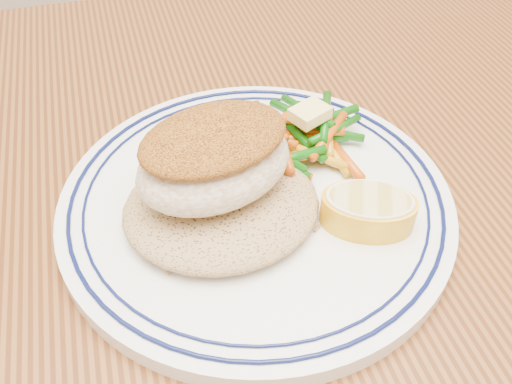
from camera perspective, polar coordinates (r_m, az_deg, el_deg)
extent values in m
cube|color=#4D260F|center=(0.42, 1.30, -8.36)|extent=(1.50, 0.90, 0.04)
cylinder|color=white|center=(0.43, 0.00, -1.19)|extent=(0.30, 0.30, 0.01)
torus|color=#0A113F|center=(0.43, 0.00, -0.38)|extent=(0.28, 0.28, 0.00)
torus|color=#0A113F|center=(0.43, 0.00, -0.38)|extent=(0.26, 0.26, 0.00)
ellipsoid|color=#9F7D4F|center=(0.41, -3.48, -1.11)|extent=(0.14, 0.12, 0.03)
ellipsoid|color=beige|center=(0.39, -4.18, 2.74)|extent=(0.13, 0.11, 0.05)
ellipsoid|color=#915517|center=(0.38, -4.27, 5.41)|extent=(0.12, 0.10, 0.02)
cylinder|color=#BF4B09|center=(0.47, 4.67, 4.31)|extent=(0.05, 0.01, 0.01)
cylinder|color=#0E540A|center=(0.47, 6.39, 5.07)|extent=(0.05, 0.02, 0.01)
cylinder|color=#C58C15|center=(0.46, 7.74, 3.74)|extent=(0.01, 0.05, 0.01)
cylinder|color=#BF4B09|center=(0.45, 9.04, 3.12)|extent=(0.01, 0.05, 0.01)
cylinder|color=#0E540A|center=(0.45, 2.36, 3.41)|extent=(0.04, 0.06, 0.01)
cylinder|color=#BF4B09|center=(0.46, 4.85, 4.55)|extent=(0.04, 0.03, 0.01)
cylinder|color=#C58C15|center=(0.47, 3.86, 5.43)|extent=(0.05, 0.01, 0.01)
cylinder|color=#C58C15|center=(0.45, 2.43, 3.25)|extent=(0.05, 0.02, 0.01)
cylinder|color=#BF4B09|center=(0.46, 3.95, 4.45)|extent=(0.06, 0.02, 0.01)
cylinder|color=#C58C15|center=(0.45, 6.39, 3.52)|extent=(0.05, 0.05, 0.01)
cylinder|color=#BF4B09|center=(0.44, 2.70, 2.20)|extent=(0.04, 0.03, 0.01)
cylinder|color=#0E540A|center=(0.47, 7.86, 5.86)|extent=(0.05, 0.03, 0.01)
cylinder|color=#C58C15|center=(0.47, 7.30, 5.27)|extent=(0.02, 0.05, 0.01)
cylinder|color=#BF4B09|center=(0.47, 5.58, 5.94)|extent=(0.05, 0.02, 0.01)
cylinder|color=#0E540A|center=(0.44, 2.18, 2.83)|extent=(0.05, 0.04, 0.02)
cylinder|color=#BF4B09|center=(0.46, 1.44, 5.47)|extent=(0.04, 0.04, 0.01)
cylinder|color=#BF4B09|center=(0.47, 2.65, 6.82)|extent=(0.05, 0.03, 0.01)
cylinder|color=#0E540A|center=(0.46, 4.83, 5.20)|extent=(0.02, 0.05, 0.01)
cylinder|color=#0E540A|center=(0.48, 6.92, 7.25)|extent=(0.06, 0.01, 0.01)
cylinder|color=#C58C15|center=(0.47, 0.94, 6.84)|extent=(0.06, 0.01, 0.01)
cylinder|color=#BF4B09|center=(0.47, 7.06, 6.25)|extent=(0.03, 0.05, 0.01)
cylinder|color=#BF4B09|center=(0.47, 1.92, 6.78)|extent=(0.05, 0.03, 0.01)
cylinder|color=#0E540A|center=(0.47, 1.68, 6.64)|extent=(0.01, 0.06, 0.01)
cylinder|color=#0E540A|center=(0.44, 2.01, 4.02)|extent=(0.04, 0.05, 0.01)
cylinder|color=#0E540A|center=(0.44, 3.57, 3.44)|extent=(0.06, 0.01, 0.01)
cylinder|color=#BF4B09|center=(0.44, 2.80, 4.27)|extent=(0.02, 0.06, 0.01)
cylinder|color=#0E540A|center=(0.48, 4.23, 7.69)|extent=(0.04, 0.05, 0.01)
cylinder|color=#BF4B09|center=(0.46, 7.23, 5.60)|extent=(0.05, 0.05, 0.01)
cylinder|color=#0E540A|center=(0.46, 7.90, 6.21)|extent=(0.06, 0.03, 0.01)
cylinder|color=#BF4B09|center=(0.47, 4.94, 7.01)|extent=(0.05, 0.02, 0.01)
cylinder|color=#0E540A|center=(0.48, 5.16, 8.05)|extent=(0.03, 0.06, 0.01)
cylinder|color=#0E540A|center=(0.47, 6.95, 7.50)|extent=(0.03, 0.06, 0.01)
cylinder|color=#BF4B09|center=(0.46, 1.42, 7.13)|extent=(0.02, 0.05, 0.01)
cube|color=#FFE57C|center=(0.45, 5.41, 7.82)|extent=(0.04, 0.03, 0.01)
torus|color=white|center=(0.40, 11.35, -0.70)|extent=(0.08, 0.08, 0.00)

